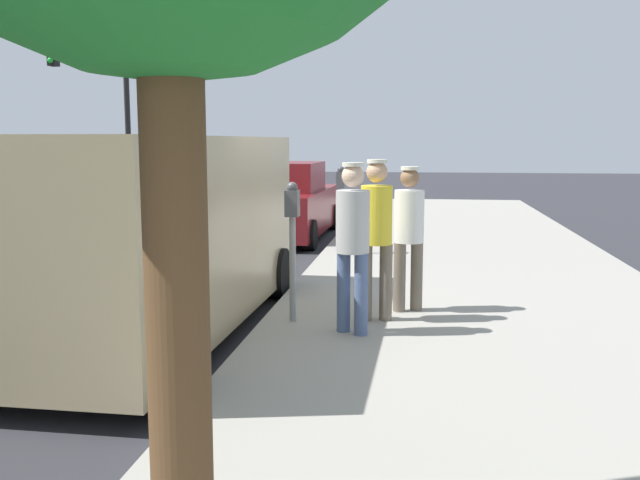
{
  "coord_description": "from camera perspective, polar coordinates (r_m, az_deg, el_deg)",
  "views": [
    {
      "loc": [
        2.7,
        -8.17,
        2.11
      ],
      "look_at": [
        1.65,
        -0.71,
        1.05
      ],
      "focal_mm": 39.9,
      "sensor_mm": 36.0,
      "label": 1
    }
  ],
  "objects": [
    {
      "name": "ground_plane",
      "position": [
        8.86,
        -10.03,
        -5.9
      ],
      "size": [
        80.0,
        80.0,
        0.0
      ],
      "primitive_type": "plane",
      "color": "#2D2D33"
    },
    {
      "name": "sidewalk_slab",
      "position": [
        8.46,
        13.27,
        -6.13
      ],
      "size": [
        5.0,
        32.0,
        0.15
      ],
      "primitive_type": "cube",
      "color": "#9E998E",
      "rests_on": "ground"
    },
    {
      "name": "parking_meter_near",
      "position": [
        7.64,
        -2.23,
        1.02
      ],
      "size": [
        0.14,
        0.18,
        1.52
      ],
      "color": "gray",
      "rests_on": "sidewalk_slab"
    },
    {
      "name": "parking_meter_far",
      "position": [
        12.29,
        1.67,
        3.66
      ],
      "size": [
        0.14,
        0.18,
        1.52
      ],
      "color": "gray",
      "rests_on": "sidewalk_slab"
    },
    {
      "name": "pedestrian_in_white",
      "position": [
        8.19,
        7.14,
        0.87
      ],
      "size": [
        0.34,
        0.34,
        1.67
      ],
      "color": "#726656",
      "rests_on": "sidewalk_slab"
    },
    {
      "name": "pedestrian_in_yellow",
      "position": [
        7.69,
        4.54,
        0.91
      ],
      "size": [
        0.36,
        0.34,
        1.76
      ],
      "color": "#726656",
      "rests_on": "sidewalk_slab"
    },
    {
      "name": "pedestrian_in_gray",
      "position": [
        7.15,
        2.63,
        0.3
      ],
      "size": [
        0.34,
        0.34,
        1.74
      ],
      "color": "#4C608C",
      "rests_on": "sidewalk_slab"
    },
    {
      "name": "parked_van",
      "position": [
        7.79,
        -13.51,
        0.74
      ],
      "size": [
        2.21,
        5.24,
        2.15
      ],
      "color": "tan",
      "rests_on": "ground"
    },
    {
      "name": "parked_sedan_ahead",
      "position": [
        15.41,
        -2.97,
        2.91
      ],
      "size": [
        2.0,
        4.43,
        1.65
      ],
      "color": "maroon",
      "rests_on": "ground"
    },
    {
      "name": "traffic_light_corner",
      "position": [
        21.95,
        -17.32,
        11.31
      ],
      "size": [
        2.48,
        0.42,
        5.2
      ],
      "color": "black",
      "rests_on": "ground"
    }
  ]
}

